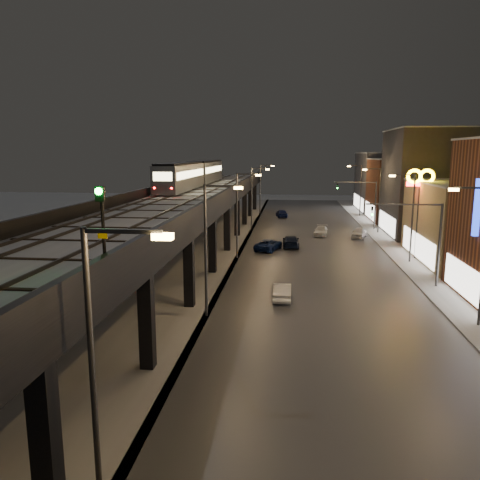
{
  "coord_description": "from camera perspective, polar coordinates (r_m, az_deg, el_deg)",
  "views": [
    {
      "loc": [
        4.9,
        -16.99,
        10.96
      ],
      "look_at": [
        1.39,
        14.99,
        5.0
      ],
      "focal_mm": 35.0,
      "sensor_mm": 36.0,
      "label": 1
    }
  ],
  "objects": [
    {
      "name": "streetlight_left_0",
      "position": [
        14.31,
        -16.64,
        -13.55
      ],
      "size": [
        2.57,
        0.28,
        9.0
      ],
      "color": "#38383A",
      "rests_on": "ground"
    },
    {
      "name": "traffic_light_rig_b",
      "position": [
        70.15,
        15.27,
        4.84
      ],
      "size": [
        6.1,
        0.34,
        7.0
      ],
      "color": "#38383A",
      "rests_on": "ground"
    },
    {
      "name": "streetlight_right_3",
      "position": [
        67.28,
        16.44,
        5.19
      ],
      "size": [
        2.56,
        0.28,
        9.0
      ],
      "color": "#38383A",
      "rests_on": "ground"
    },
    {
      "name": "streetlight_right_2",
      "position": [
        49.76,
        20.01,
        3.26
      ],
      "size": [
        2.56,
        0.28,
        9.0
      ],
      "color": "#38383A",
      "rests_on": "ground"
    },
    {
      "name": "building_f",
      "position": [
        95.08,
        17.97,
        6.75
      ],
      "size": [
        12.2,
        16.2,
        11.16
      ],
      "color": "#3E3F46",
      "rests_on": "ground"
    },
    {
      "name": "car_mid_dark",
      "position": [
        55.62,
        6.21,
        -0.21
      ],
      "size": [
        2.0,
        4.74,
        1.37
      ],
      "primitive_type": "imported",
      "rotation": [
        0.0,
        0.0,
        3.16
      ],
      "color": "black",
      "rests_on": "ground"
    },
    {
      "name": "viaduct_parapet_streetside",
      "position": [
        49.6,
        -1.35,
        5.74
      ],
      "size": [
        0.3,
        100.0,
        1.1
      ],
      "primitive_type": "cube",
      "color": "black",
      "rests_on": "elevated_viaduct"
    },
    {
      "name": "traffic_light_rig_a",
      "position": [
        41.0,
        21.65,
        0.68
      ],
      "size": [
        6.1,
        0.34,
        7.0
      ],
      "color": "#38383A",
      "rests_on": "ground"
    },
    {
      "name": "car_far_white",
      "position": [
        81.65,
        5.1,
        3.23
      ],
      "size": [
        2.35,
        4.29,
        1.38
      ],
      "primitive_type": "imported",
      "rotation": [
        0.0,
        0.0,
        3.33
      ],
      "color": "#0E174A",
      "rests_on": "ground"
    },
    {
      "name": "streetlight_left_2",
      "position": [
        48.62,
        -0.06,
        3.74
      ],
      "size": [
        2.57,
        0.28,
        9.0
      ],
      "color": "#38383A",
      "rests_on": "ground"
    },
    {
      "name": "rail_signal",
      "position": [
        18.11,
        -16.55,
        3.44
      ],
      "size": [
        0.37,
        0.44,
        3.17
      ],
      "color": "black",
      "rests_on": "viaduct_trackbed"
    },
    {
      "name": "streetlight_left_4",
      "position": [
        84.35,
        2.65,
        6.6
      ],
      "size": [
        2.57,
        0.28,
        9.0
      ],
      "color": "#38383A",
      "rests_on": "ground"
    },
    {
      "name": "streetlight_left_3",
      "position": [
        66.45,
        1.66,
        5.55
      ],
      "size": [
        2.57,
        0.28,
        9.0
      ],
      "color": "#38383A",
      "rests_on": "ground"
    },
    {
      "name": "subway_train",
      "position": [
        65.87,
        -5.53,
        8.09
      ],
      "size": [
        2.74,
        33.15,
        3.27
      ],
      "color": "gray",
      "rests_on": "viaduct_trackbed"
    },
    {
      "name": "streetlight_right_4",
      "position": [
        85.01,
        14.34,
        6.31
      ],
      "size": [
        2.56,
        0.28,
        9.0
      ],
      "color": "#38383A",
      "rests_on": "ground"
    },
    {
      "name": "elevated_viaduct",
      "position": [
        50.32,
        -6.29,
        4.34
      ],
      "size": [
        9.0,
        100.0,
        6.3
      ],
      "color": "black",
      "rests_on": "ground"
    },
    {
      "name": "sidewalk_right",
      "position": [
        54.59,
        19.49,
        -1.62
      ],
      "size": [
        4.0,
        120.0,
        0.14
      ],
      "primitive_type": "cube",
      "color": "#9FA1A8",
      "rests_on": "ground"
    },
    {
      "name": "viaduct_parapet_far",
      "position": [
        51.47,
        -11.04,
        5.73
      ],
      "size": [
        0.3,
        100.0,
        1.1
      ],
      "primitive_type": "cube",
      "color": "black",
      "rests_on": "elevated_viaduct"
    },
    {
      "name": "building_d",
      "position": [
        67.85,
        22.76,
        6.41
      ],
      "size": [
        12.2,
        13.2,
        14.16
      ],
      "color": "#2E2E34",
      "rests_on": "ground"
    },
    {
      "name": "car_mid_silver",
      "position": [
        53.6,
        3.52,
        -0.62
      ],
      "size": [
        3.46,
        5.07,
        1.29
      ],
      "primitive_type": "imported",
      "rotation": [
        0.0,
        0.0,
        2.83
      ],
      "color": "#102051",
      "rests_on": "ground"
    },
    {
      "name": "under_viaduct_pavement",
      "position": [
        54.23,
        -5.46,
        -1.18
      ],
      "size": [
        11.0,
        120.0,
        0.06
      ],
      "primitive_type": "cube",
      "color": "#9FA1A8",
      "rests_on": "ground"
    },
    {
      "name": "car_near_white",
      "position": [
        35.8,
        5.18,
        -6.32
      ],
      "size": [
        1.34,
        3.82,
        1.26
      ],
      "primitive_type": "imported",
      "rotation": [
        0.0,
        0.0,
        3.14
      ],
      "color": "silver",
      "rests_on": "ground"
    },
    {
      "name": "car_onc_red",
      "position": [
        63.39,
        14.32,
        0.83
      ],
      "size": [
        2.66,
        4.24,
        1.34
      ],
      "primitive_type": "imported",
      "rotation": [
        0.0,
        0.0,
        -0.29
      ],
      "color": "silver",
      "rests_on": "ground"
    },
    {
      "name": "building_e",
      "position": [
        81.48,
        19.91,
        5.74
      ],
      "size": [
        12.2,
        12.2,
        10.16
      ],
      "color": "brown",
      "rests_on": "ground"
    },
    {
      "name": "viaduct_trackbed",
      "position": [
        50.37,
        -6.29,
        5.23
      ],
      "size": [
        8.4,
        100.0,
        0.32
      ],
      "color": "#B2B7C1",
      "rests_on": "elevated_viaduct"
    },
    {
      "name": "streetlight_left_1",
      "position": [
        30.99,
        -3.73,
        -0.17
      ],
      "size": [
        2.57,
        0.28,
        9.0
      ],
      "color": "#38383A",
      "rests_on": "ground"
    },
    {
      "name": "road_surface",
      "position": [
        53.19,
        8.94,
        -1.49
      ],
      "size": [
        17.0,
        120.0,
        0.06
      ],
      "primitive_type": "cube",
      "color": "#46474D",
      "rests_on": "ground"
    },
    {
      "name": "sign_mcdonalds",
      "position": [
        51.63,
        21.08,
        6.05
      ],
      "size": [
        2.8,
        0.49,
        9.43
      ],
      "color": "#38383A",
      "rests_on": "ground"
    },
    {
      "name": "car_onc_white",
      "position": [
        64.04,
        9.85,
        1.04
      ],
      "size": [
        2.28,
        4.41,
        1.22
      ],
      "primitive_type": "imported",
      "rotation": [
        0.0,
        0.0,
        -0.14
      ],
      "color": "silver",
      "rests_on": "ground"
    },
    {
      "name": "ground",
      "position": [
        20.8,
        -8.95,
        -21.44
      ],
      "size": [
        220.0,
        220.0,
        0.0
      ],
      "primitive_type": "plane",
      "color": "silver"
    }
  ]
}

